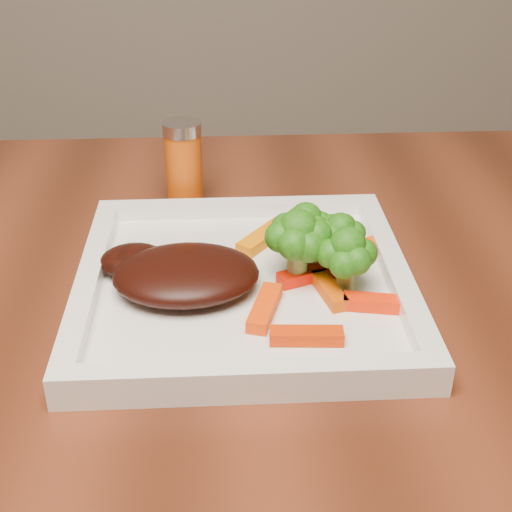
{
  "coord_description": "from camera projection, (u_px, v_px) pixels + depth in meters",
  "views": [
    {
      "loc": [
        0.06,
        -0.23,
        1.08
      ],
      "look_at": [
        0.09,
        0.26,
        0.79
      ],
      "focal_mm": 50.0,
      "sensor_mm": 36.0,
      "label": 1
    }
  ],
  "objects": [
    {
      "name": "carrot_3",
      "position": [
        353.0,
        250.0,
        0.62
      ],
      "size": [
        0.05,
        0.03,
        0.01
      ],
      "primitive_type": "cube",
      "rotation": [
        0.0,
        0.0,
        0.44
      ],
      "color": "#FF3F04",
      "rests_on": "plate"
    },
    {
      "name": "broccoli_2",
      "position": [
        346.0,
        260.0,
        0.56
      ],
      "size": [
        0.07,
        0.07,
        0.06
      ],
      "primitive_type": null,
      "rotation": [
        0.0,
        0.0,
        0.36
      ],
      "color": "#216310",
      "rests_on": "plate"
    },
    {
      "name": "carrot_1",
      "position": [
        379.0,
        303.0,
        0.55
      ],
      "size": [
        0.06,
        0.02,
        0.01
      ],
      "primitive_type": "cube",
      "rotation": [
        0.0,
        0.0,
        -0.19
      ],
      "color": "#FF2904",
      "rests_on": "plate"
    },
    {
      "name": "steak",
      "position": [
        186.0,
        274.0,
        0.57
      ],
      "size": [
        0.12,
        0.09,
        0.03
      ],
      "primitive_type": "ellipsoid",
      "rotation": [
        0.0,
        0.0,
        0.02
      ],
      "color": "black",
      "rests_on": "plate"
    },
    {
      "name": "carrot_4",
      "position": [
        263.0,
        237.0,
        0.64
      ],
      "size": [
        0.05,
        0.06,
        0.01
      ],
      "primitive_type": "cube",
      "rotation": [
        0.0,
        0.0,
        0.91
      ],
      "color": "orange",
      "rests_on": "plate"
    },
    {
      "name": "broccoli_3",
      "position": [
        298.0,
        248.0,
        0.58
      ],
      "size": [
        0.08,
        0.08,
        0.06
      ],
      "primitive_type": null,
      "rotation": [
        0.0,
        0.0,
        -0.31
      ],
      "color": "#207814",
      "rests_on": "plate"
    },
    {
      "name": "carrot_0",
      "position": [
        306.0,
        336.0,
        0.51
      ],
      "size": [
        0.05,
        0.02,
        0.01
      ],
      "primitive_type": "cube",
      "rotation": [
        0.0,
        0.0,
        -0.06
      ],
      "color": "red",
      "rests_on": "plate"
    },
    {
      "name": "carrot_2",
      "position": [
        265.0,
        308.0,
        0.55
      ],
      "size": [
        0.03,
        0.06,
        0.01
      ],
      "primitive_type": "cube",
      "rotation": [
        0.0,
        0.0,
        1.27
      ],
      "color": "#F93E04",
      "rests_on": "plate"
    },
    {
      "name": "carrot_6",
      "position": [
        309.0,
        274.0,
        0.59
      ],
      "size": [
        0.06,
        0.03,
        0.01
      ],
      "primitive_type": "cube",
      "rotation": [
        0.0,
        0.0,
        0.37
      ],
      "color": "#F31A03",
      "rests_on": "plate"
    },
    {
      "name": "spice_shaker",
      "position": [
        184.0,
        166.0,
        0.71
      ],
      "size": [
        0.04,
        0.04,
        0.09
      ],
      "primitive_type": "cylinder",
      "rotation": [
        0.0,
        0.0,
        0.13
      ],
      "color": "#CF4D0B",
      "rests_on": "dining_table"
    },
    {
      "name": "carrot_5",
      "position": [
        329.0,
        290.0,
        0.57
      ],
      "size": [
        0.02,
        0.05,
        0.01
      ],
      "primitive_type": "cube",
      "rotation": [
        0.0,
        0.0,
        -1.33
      ],
      "color": "#DA4C03",
      "rests_on": "plate"
    },
    {
      "name": "broccoli_1",
      "position": [
        340.0,
        234.0,
        0.59
      ],
      "size": [
        0.05,
        0.05,
        0.06
      ],
      "primitive_type": null,
      "rotation": [
        0.0,
        0.0,
        0.07
      ],
      "color": "#197713",
      "rests_on": "plate"
    },
    {
      "name": "plate",
      "position": [
        244.0,
        289.0,
        0.59
      ],
      "size": [
        0.27,
        0.27,
        0.01
      ],
      "primitive_type": "cube",
      "color": "white",
      "rests_on": "dining_table"
    },
    {
      "name": "broccoli_0",
      "position": [
        306.0,
        225.0,
        0.6
      ],
      "size": [
        0.07,
        0.07,
        0.07
      ],
      "primitive_type": null,
      "rotation": [
        0.0,
        0.0,
        0.4
      ],
      "color": "#2C6911",
      "rests_on": "plate"
    }
  ]
}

